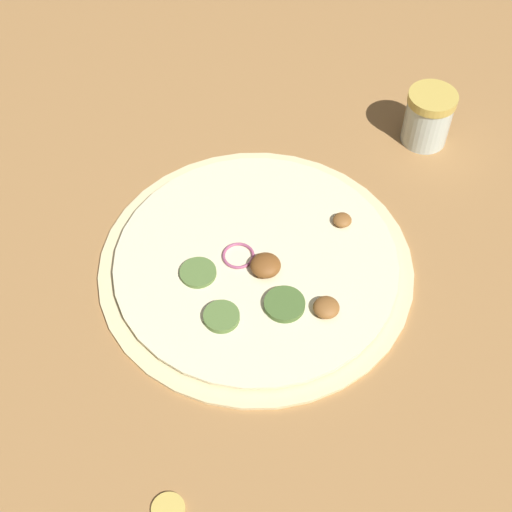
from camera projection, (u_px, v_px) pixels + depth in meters
ground_plane at (256, 266)px, 0.84m from camera, size 3.00×3.00×0.00m
pizza at (257, 264)px, 0.83m from camera, size 0.37×0.37×0.03m
spice_jar at (428, 117)px, 0.94m from camera, size 0.06×0.06×0.08m
loose_cap at (168, 509)px, 0.66m from camera, size 0.03×0.03×0.01m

